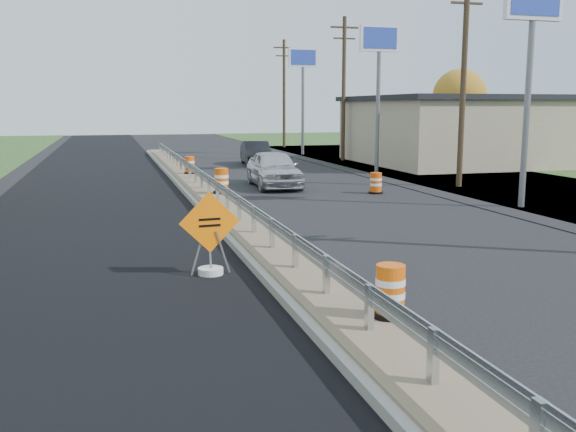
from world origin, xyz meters
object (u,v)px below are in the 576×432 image
object	(u,v)px
barrel_median_far	(190,165)
barrel_shoulder_near	(376,183)
car_dark_mid	(256,153)
barrel_median_mid	(222,181)
barrel_median_near	(390,292)
caution_sign	(210,254)
car_silver	(274,169)

from	to	relation	value
barrel_median_far	barrel_shoulder_near	distance (m)	10.49
barrel_median_far	car_dark_mid	xyz separation A→B (m)	(4.92, 6.47, 0.09)
barrel_median_mid	barrel_median_near	bearing A→B (deg)	-89.85
caution_sign	car_silver	size ratio (longest dim) A/B	0.37
caution_sign	barrel_shoulder_near	size ratio (longest dim) A/B	2.06
car_dark_mid	barrel_median_far	bearing A→B (deg)	-121.70
barrel_median_near	caution_sign	bearing A→B (deg)	117.95
barrel_median_mid	car_dark_mid	xyz separation A→B (m)	(4.65, 14.40, 0.04)
barrel_median_near	car_dark_mid	bearing A→B (deg)	81.27
car_silver	barrel_median_mid	bearing A→B (deg)	-130.11
barrel_median_mid	barrel_shoulder_near	size ratio (longest dim) A/B	1.12
barrel_shoulder_near	car_dark_mid	distance (m)	14.61
caution_sign	car_silver	distance (m)	15.45
caution_sign	barrel_median_far	world-z (taller)	caution_sign
barrel_median_far	car_silver	size ratio (longest dim) A/B	0.18
barrel_median_far	car_silver	xyz separation A→B (m)	(3.20, -4.74, 0.18)
barrel_median_near	barrel_shoulder_near	xyz separation A→B (m)	(6.45, 15.52, -0.22)
barrel_median_mid	barrel_median_far	bearing A→B (deg)	91.93
caution_sign	barrel_shoulder_near	world-z (taller)	caution_sign
car_silver	car_dark_mid	world-z (taller)	car_silver
caution_sign	barrel_median_near	xyz separation A→B (m)	(2.25, -4.24, 0.18)
car_dark_mid	barrel_median_mid	bearing A→B (deg)	-102.35
caution_sign	barrel_median_near	bearing A→B (deg)	-66.80
car_silver	car_dark_mid	bearing A→B (deg)	83.72
barrel_median_near	car_silver	xyz separation A→B (m)	(2.89, 18.80, 0.19)
barrel_median_far	barrel_median_near	bearing A→B (deg)	-89.25
barrel_median_far	barrel_median_mid	bearing A→B (deg)	-88.07
barrel_shoulder_near	barrel_median_near	bearing A→B (deg)	-112.57
barrel_median_mid	car_silver	world-z (taller)	car_silver
barrel_shoulder_near	car_dark_mid	world-z (taller)	car_dark_mid
car_dark_mid	barrel_shoulder_near	bearing A→B (deg)	-77.21
barrel_median_near	barrel_median_far	xyz separation A→B (m)	(-0.31, 23.54, 0.00)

